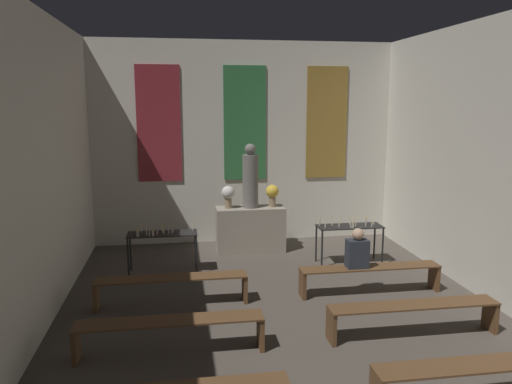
{
  "coord_description": "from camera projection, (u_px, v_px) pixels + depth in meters",
  "views": [
    {
      "loc": [
        -1.5,
        -1.04,
        3.26
      ],
      "look_at": [
        0.0,
        8.64,
        1.47
      ],
      "focal_mm": 35.0,
      "sensor_mm": 36.0,
      "label": 1
    }
  ],
  "objects": [
    {
      "name": "flower_vase_left",
      "position": [
        228.0,
        195.0,
        10.7
      ],
      "size": [
        0.28,
        0.28,
        0.49
      ],
      "color": "#937A5B",
      "rests_on": "altar"
    },
    {
      "name": "wall_back",
      "position": [
        244.0,
        142.0,
        11.5
      ],
      "size": [
        7.13,
        0.16,
        4.6
      ],
      "color": "silver",
      "rests_on": "ground_plane"
    },
    {
      "name": "person_seated",
      "position": [
        357.0,
        250.0,
        8.41
      ],
      "size": [
        0.36,
        0.24,
        0.68
      ],
      "color": "#282D38",
      "rests_on": "pew_back_right"
    },
    {
      "name": "statue",
      "position": [
        250.0,
        178.0,
        10.71
      ],
      "size": [
        0.34,
        0.34,
        1.39
      ],
      "color": "slate",
      "rests_on": "altar"
    },
    {
      "name": "pew_third_right",
      "position": [
        413.0,
        312.0,
        6.96
      ],
      "size": [
        2.43,
        0.36,
        0.48
      ],
      "color": "brown",
      "rests_on": "ground_plane"
    },
    {
      "name": "candle_rack_right",
      "position": [
        349.0,
        230.0,
        10.05
      ],
      "size": [
        1.31,
        0.49,
        0.99
      ],
      "color": "black",
      "rests_on": "ground_plane"
    },
    {
      "name": "pew_back_left",
      "position": [
        172.0,
        284.0,
        8.02
      ],
      "size": [
        2.43,
        0.36,
        0.48
      ],
      "color": "brown",
      "rests_on": "ground_plane"
    },
    {
      "name": "pew_second_right",
      "position": [
        482.0,
        373.0,
        5.39
      ],
      "size": [
        2.43,
        0.36,
        0.48
      ],
      "color": "brown",
      "rests_on": "ground_plane"
    },
    {
      "name": "pew_third_left",
      "position": [
        170.0,
        328.0,
        6.45
      ],
      "size": [
        2.43,
        0.36,
        0.48
      ],
      "color": "brown",
      "rests_on": "ground_plane"
    },
    {
      "name": "wall_left",
      "position": [
        9.0,
        183.0,
        5.9
      ],
      "size": [
        0.12,
        10.56,
        4.6
      ],
      "color": "silver",
      "rests_on": "ground_plane"
    },
    {
      "name": "altar",
      "position": [
        250.0,
        229.0,
        10.92
      ],
      "size": [
        1.49,
        0.57,
        0.98
      ],
      "color": "gray",
      "rests_on": "ground_plane"
    },
    {
      "name": "candle_rack_left",
      "position": [
        162.0,
        238.0,
        9.49
      ],
      "size": [
        1.31,
        0.49,
        0.98
      ],
      "color": "black",
      "rests_on": "ground_plane"
    },
    {
      "name": "pew_back_right",
      "position": [
        370.0,
        273.0,
        8.53
      ],
      "size": [
        2.43,
        0.36,
        0.48
      ],
      "color": "brown",
      "rests_on": "ground_plane"
    },
    {
      "name": "flower_vase_right",
      "position": [
        272.0,
        193.0,
        10.85
      ],
      "size": [
        0.28,
        0.28,
        0.49
      ],
      "color": "#937A5B",
      "rests_on": "altar"
    }
  ]
}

